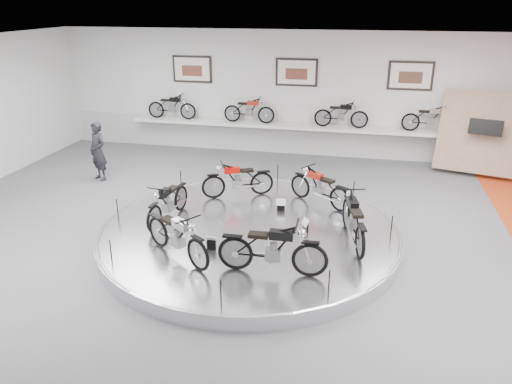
% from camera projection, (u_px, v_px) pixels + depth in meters
% --- Properties ---
extents(floor, '(16.00, 16.00, 0.00)m').
position_uv_depth(floor, '(246.00, 247.00, 10.52)').
color(floor, '#555558').
rests_on(floor, ground).
extents(ceiling, '(16.00, 16.00, 0.00)m').
position_uv_depth(ceiling, '(244.00, 52.00, 9.06)').
color(ceiling, white).
rests_on(ceiling, wall_back).
extents(wall_back, '(16.00, 0.00, 16.00)m').
position_uv_depth(wall_back, '(296.00, 94.00, 16.16)').
color(wall_back, silver).
rests_on(wall_back, floor).
extents(dado_band, '(15.68, 0.04, 1.10)m').
position_uv_depth(dado_band, '(295.00, 138.00, 16.67)').
color(dado_band, '#BCBCBA').
rests_on(dado_band, floor).
extents(display_platform, '(6.40, 6.40, 0.30)m').
position_uv_depth(display_platform, '(249.00, 235.00, 10.74)').
color(display_platform, silver).
rests_on(display_platform, floor).
extents(platform_rim, '(6.40, 6.40, 0.10)m').
position_uv_depth(platform_rim, '(249.00, 230.00, 10.69)').
color(platform_rim, '#B2B2BA').
rests_on(platform_rim, display_platform).
extents(shelf, '(11.00, 0.55, 0.10)m').
position_uv_depth(shelf, '(294.00, 126.00, 16.25)').
color(shelf, silver).
rests_on(shelf, wall_back).
extents(poster_left, '(1.35, 0.06, 0.88)m').
position_uv_depth(poster_left, '(192.00, 69.00, 16.57)').
color(poster_left, white).
rests_on(poster_left, wall_back).
extents(poster_center, '(1.35, 0.06, 0.88)m').
position_uv_depth(poster_center, '(297.00, 72.00, 15.87)').
color(poster_center, white).
rests_on(poster_center, wall_back).
extents(poster_right, '(1.35, 0.06, 0.88)m').
position_uv_depth(poster_right, '(411.00, 76.00, 15.16)').
color(poster_right, white).
rests_on(poster_right, wall_back).
extents(display_panel, '(2.56, 1.52, 2.30)m').
position_uv_depth(display_panel, '(482.00, 133.00, 14.48)').
color(display_panel, tan).
rests_on(display_panel, floor).
extents(shelf_bike_a, '(1.22, 0.43, 0.73)m').
position_uv_depth(shelf_bike_a, '(172.00, 108.00, 16.94)').
color(shelf_bike_a, black).
rests_on(shelf_bike_a, shelf).
extents(shelf_bike_b, '(1.22, 0.43, 0.73)m').
position_uv_depth(shelf_bike_b, '(249.00, 112.00, 16.40)').
color(shelf_bike_b, '#9C1F10').
rests_on(shelf_bike_b, shelf).
extents(shelf_bike_c, '(1.22, 0.43, 0.73)m').
position_uv_depth(shelf_bike_c, '(341.00, 116.00, 15.80)').
color(shelf_bike_c, black).
rests_on(shelf_bike_c, shelf).
extents(shelf_bike_d, '(1.22, 0.43, 0.73)m').
position_uv_depth(shelf_bike_d, '(430.00, 120.00, 15.25)').
color(shelf_bike_d, '#ABABB0').
rests_on(shelf_bike_d, shelf).
extents(bike_a, '(1.56, 1.28, 0.89)m').
position_uv_depth(bike_a, '(320.00, 187.00, 11.78)').
color(bike_a, '#9C1F10').
rests_on(bike_a, display_platform).
extents(bike_b, '(1.61, 1.14, 0.90)m').
position_uv_depth(bike_b, '(238.00, 179.00, 12.25)').
color(bike_b, '#CC0803').
rests_on(bike_b, display_platform).
extents(bike_c, '(0.71, 1.58, 0.90)m').
position_uv_depth(bike_c, '(168.00, 202.00, 10.91)').
color(bike_c, black).
rests_on(bike_c, display_platform).
extents(bike_d, '(1.66, 1.38, 0.95)m').
position_uv_depth(bike_d, '(177.00, 235.00, 9.32)').
color(bike_d, '#ABABB0').
rests_on(bike_d, display_platform).
extents(bike_e, '(1.70, 0.64, 0.99)m').
position_uv_depth(bike_e, '(272.00, 248.00, 8.78)').
color(bike_e, black).
rests_on(bike_e, display_platform).
extents(bike_f, '(0.98, 1.79, 1.00)m').
position_uv_depth(bike_f, '(354.00, 219.00, 9.92)').
color(bike_f, black).
rests_on(bike_f, display_platform).
extents(visitor, '(0.74, 0.66, 1.70)m').
position_uv_depth(visitor, '(98.00, 151.00, 14.16)').
color(visitor, black).
rests_on(visitor, floor).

